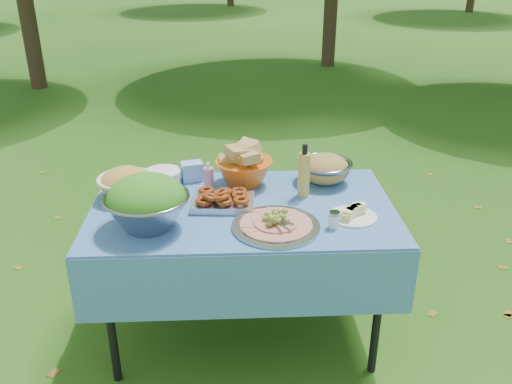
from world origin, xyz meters
TOP-DOWN VIEW (x-y plane):
  - ground at (0.00, 0.00)m, footprint 80.00×80.00m
  - picnic_table at (0.00, 0.00)m, footprint 1.46×0.86m
  - salad_bowl at (-0.43, -0.19)m, footprint 0.49×0.49m
  - pasta_bowl_white at (-0.58, 0.14)m, footprint 0.33×0.33m
  - plate_stack at (-0.41, 0.30)m, footprint 0.24×0.24m
  - wipes_box at (-0.26, 0.33)m, footprint 0.13×0.10m
  - sanitizer_bottle at (-0.17, 0.20)m, footprint 0.06×0.06m
  - bread_bowl at (0.01, 0.27)m, footprint 0.39×0.39m
  - pasta_bowl_steel at (0.44, 0.28)m, footprint 0.32×0.32m
  - fried_tray at (-0.09, 0.01)m, footprint 0.31×0.23m
  - charcuterie_platter at (0.14, -0.22)m, footprint 0.52×0.52m
  - oil_bottle at (0.31, 0.11)m, footprint 0.07×0.07m
  - cheese_plate at (0.51, -0.14)m, footprint 0.24×0.24m
  - shaker at (0.40, -0.23)m, footprint 0.06×0.06m

SIDE VIEW (x-z plane):
  - ground at x=0.00m, z-range 0.00..0.00m
  - picnic_table at x=0.00m, z-range 0.00..0.76m
  - cheese_plate at x=0.51m, z-range 0.76..0.82m
  - fried_tray at x=-0.09m, z-range 0.76..0.83m
  - plate_stack at x=-0.41m, z-range 0.76..0.83m
  - shaker at x=0.40m, z-range 0.76..0.84m
  - charcuterie_platter at x=0.14m, z-range 0.76..0.85m
  - wipes_box at x=-0.26m, z-range 0.76..0.86m
  - sanitizer_bottle at x=-0.17m, z-range 0.76..0.91m
  - pasta_bowl_steel at x=0.44m, z-range 0.76..0.91m
  - pasta_bowl_white at x=-0.58m, z-range 0.76..0.92m
  - bread_bowl at x=0.01m, z-range 0.76..0.96m
  - salad_bowl at x=-0.43m, z-range 0.76..1.01m
  - oil_bottle at x=0.31m, z-range 0.76..1.03m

